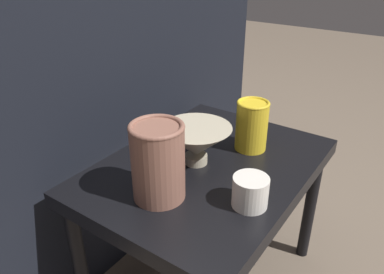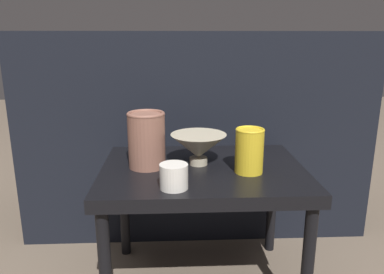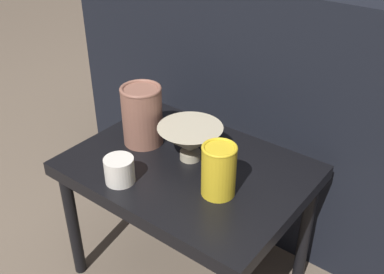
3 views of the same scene
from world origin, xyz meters
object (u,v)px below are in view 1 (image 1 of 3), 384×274
Objects in this scene: vase_textured_left at (158,161)px; vase_colorful_right at (252,125)px; bowl at (196,142)px; cup at (250,192)px.

vase_textured_left is 1.28× the size of vase_colorful_right.
vase_colorful_right is at bearing -11.88° from vase_textured_left.
bowl is 1.01× the size of vase_textured_left.
vase_colorful_right is (0.31, -0.07, -0.02)m from vase_textured_left.
cup is at bearing -112.27° from bowl.
bowl reaches higher than cup.
vase_textured_left is at bearing -175.47° from bowl.
vase_textured_left reaches higher than cup.
cup is (0.09, -0.18, -0.06)m from vase_textured_left.
vase_textured_left reaches higher than bowl.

